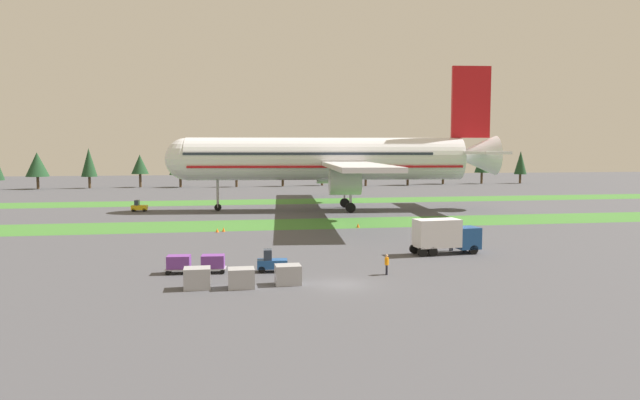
# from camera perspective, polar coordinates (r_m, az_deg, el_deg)

# --- Properties ---
(ground_plane) EXTENTS (400.00, 400.00, 0.00)m
(ground_plane) POSITION_cam_1_polar(r_m,az_deg,el_deg) (46.49, 2.16, -8.25)
(ground_plane) COLOR #47474C
(grass_strip_near) EXTENTS (320.00, 11.90, 0.01)m
(grass_strip_near) POSITION_cam_1_polar(r_m,az_deg,el_deg) (83.12, -3.14, -2.37)
(grass_strip_near) COLOR #3D752D
(grass_strip_near) RESTS_ON ground
(grass_strip_far) EXTENTS (320.00, 11.90, 0.01)m
(grass_strip_far) POSITION_cam_1_polar(r_m,az_deg,el_deg) (118.56, -5.09, -0.17)
(grass_strip_far) COLOR #3D752D
(grass_strip_far) RESTS_ON ground
(airliner) EXTENTS (57.69, 71.62, 25.04)m
(airliner) POSITION_cam_1_polar(r_m,az_deg,el_deg) (101.51, 1.22, 4.06)
(airliner) COLOR silver
(airliner) RESTS_ON ground
(baggage_tug) EXTENTS (2.70, 1.50, 1.97)m
(baggage_tug) POSITION_cam_1_polar(r_m,az_deg,el_deg) (51.20, -4.76, -6.09)
(baggage_tug) COLOR #1E4C8E
(baggage_tug) RESTS_ON ground
(cargo_dolly_lead) EXTENTS (2.31, 1.67, 1.55)m
(cargo_dolly_lead) POSITION_cam_1_polar(r_m,az_deg,el_deg) (51.40, -10.41, -6.00)
(cargo_dolly_lead) COLOR #A3A3A8
(cargo_dolly_lead) RESTS_ON ground
(cargo_dolly_second) EXTENTS (2.31, 1.67, 1.55)m
(cargo_dolly_second) POSITION_cam_1_polar(r_m,az_deg,el_deg) (51.76, -13.62, -5.98)
(cargo_dolly_second) COLOR #A3A3A8
(cargo_dolly_second) RESTS_ON ground
(catering_truck) EXTENTS (7.12, 2.87, 3.58)m
(catering_truck) POSITION_cam_1_polar(r_m,az_deg,el_deg) (60.71, 12.12, -3.35)
(catering_truck) COLOR #1E4C8E
(catering_truck) RESTS_ON ground
(pushback_tractor) EXTENTS (2.72, 1.55, 1.97)m
(pushback_tractor) POSITION_cam_1_polar(r_m,az_deg,el_deg) (104.37, -17.26, -0.63)
(pushback_tractor) COLOR yellow
(pushback_tractor) RESTS_ON ground
(ground_crew_marshaller) EXTENTS (0.56, 0.36, 1.74)m
(ground_crew_marshaller) POSITION_cam_1_polar(r_m,az_deg,el_deg) (62.86, 12.69, -4.00)
(ground_crew_marshaller) COLOR black
(ground_crew_marshaller) RESTS_ON ground
(ground_crew_loader) EXTENTS (0.36, 0.55, 1.74)m
(ground_crew_loader) POSITION_cam_1_polar(r_m,az_deg,el_deg) (50.15, 6.53, -6.19)
(ground_crew_loader) COLOR black
(ground_crew_loader) RESTS_ON ground
(uld_container_0) EXTENTS (2.02, 1.62, 1.62)m
(uld_container_0) POSITION_cam_1_polar(r_m,az_deg,el_deg) (45.94, -11.90, -7.48)
(uld_container_0) COLOR #A3A3A8
(uld_container_0) RESTS_ON ground
(uld_container_1) EXTENTS (2.03, 1.63, 1.55)m
(uld_container_1) POSITION_cam_1_polar(r_m,az_deg,el_deg) (46.45, -3.15, -7.28)
(uld_container_1) COLOR #A3A3A8
(uld_container_1) RESTS_ON ground
(uld_container_2) EXTENTS (2.00, 1.61, 1.53)m
(uld_container_2) POSITION_cam_1_polar(r_m,az_deg,el_deg) (45.62, -7.70, -7.56)
(uld_container_2) COLOR #A3A3A8
(uld_container_2) RESTS_ON ground
(taxiway_marker_0) EXTENTS (0.44, 0.44, 0.56)m
(taxiway_marker_0) POSITION_cam_1_polar(r_m,az_deg,el_deg) (79.64, 3.74, -2.49)
(taxiway_marker_0) COLOR orange
(taxiway_marker_0) RESTS_ON ground
(taxiway_marker_1) EXTENTS (0.44, 0.44, 0.50)m
(taxiway_marker_1) POSITION_cam_1_polar(r_m,az_deg,el_deg) (76.05, -10.00, -2.94)
(taxiway_marker_1) COLOR orange
(taxiway_marker_1) RESTS_ON ground
(taxiway_marker_2) EXTENTS (0.44, 0.44, 0.57)m
(taxiway_marker_2) POSITION_cam_1_polar(r_m,az_deg,el_deg) (76.48, -9.40, -2.86)
(taxiway_marker_2) COLOR orange
(taxiway_marker_2) RESTS_ON ground
(distant_tree_line) EXTENTS (168.36, 10.89, 12.04)m
(distant_tree_line) POSITION_cam_1_polar(r_m,az_deg,el_deg) (167.47, -4.70, 3.62)
(distant_tree_line) COLOR #4C3823
(distant_tree_line) RESTS_ON ground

